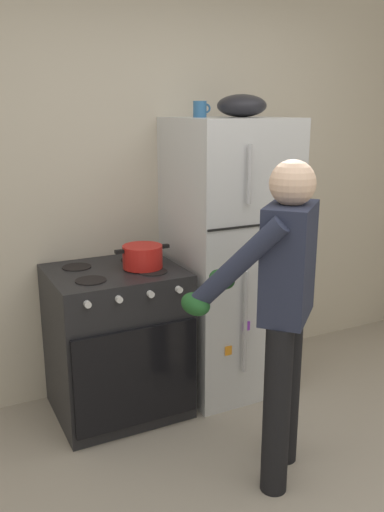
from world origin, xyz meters
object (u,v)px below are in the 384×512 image
object	(u,v)px
person_cook	(279,297)
mixing_bowl	(242,106)
stove_range	(118,342)
red_pot	(143,256)
coffee_mug	(200,109)
refrigerator	(228,258)

from	to	relation	value
person_cook	mixing_bowl	world-z (taller)	mixing_bowl
stove_range	person_cook	bearing A→B (deg)	-61.85
stove_range	person_cook	world-z (taller)	person_cook
red_pot	coffee_mug	distance (m)	0.94
stove_range	mixing_bowl	world-z (taller)	mixing_bowl
stove_range	red_pot	bearing A→B (deg)	-13.92
refrigerator	mixing_bowl	size ratio (longest dim) A/B	5.84
red_pot	coffee_mug	world-z (taller)	coffee_mug
refrigerator	coffee_mug	bearing A→B (deg)	164.17
person_cook	coffee_mug	size ratio (longest dim) A/B	14.28
stove_range	person_cook	size ratio (longest dim) A/B	0.57
person_cook	refrigerator	bearing A→B (deg)	74.09
refrigerator	red_pot	xyz separation A→B (m)	(-0.61, -0.05, 0.10)
refrigerator	stove_range	xyz separation A→B (m)	(-0.77, -0.01, -0.43)
refrigerator	stove_range	bearing A→B (deg)	-179.25
coffee_mug	mixing_bowl	distance (m)	0.26
refrigerator	stove_range	world-z (taller)	refrigerator
coffee_mug	red_pot	bearing A→B (deg)	-166.87
red_pot	person_cook	bearing A→B (deg)	-69.23
mixing_bowl	stove_range	bearing A→B (deg)	-179.30
refrigerator	red_pot	size ratio (longest dim) A/B	5.27
red_pot	mixing_bowl	world-z (taller)	mixing_bowl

